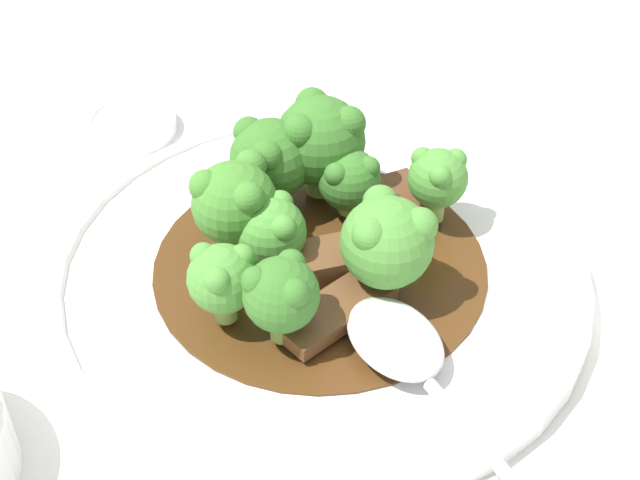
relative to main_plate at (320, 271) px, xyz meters
The scene contains 16 objects.
ground_plane 0.01m from the main_plate, ahead, with size 4.00×4.00×0.00m, color white.
main_plate is the anchor object (origin of this frame).
beef_strip_0 0.07m from the main_plate, 101.18° to the right, with size 0.05×0.05×0.01m.
beef_strip_1 0.05m from the main_plate, 134.44° to the left, with size 0.04×0.07×0.01m.
beef_strip_2 0.02m from the main_plate, 161.76° to the left, with size 0.05×0.06×0.01m.
broccoli_floret_0 0.09m from the main_plate, 117.45° to the right, with size 0.04×0.04×0.05m.
broccoli_floret_1 0.07m from the main_plate, 23.29° to the left, with size 0.05×0.05×0.06m.
broccoli_floret_2 0.06m from the main_plate, behind, with size 0.05×0.05×0.06m.
broccoli_floret_3 0.07m from the main_plate, 26.59° to the right, with size 0.05×0.05×0.06m.
broccoli_floret_4 0.04m from the main_plate, 42.67° to the left, with size 0.04×0.04×0.04m.
broccoli_floret_5 0.06m from the main_plate, 77.53° to the right, with size 0.04×0.04×0.04m.
broccoli_floret_6 0.08m from the main_plate, 76.55° to the left, with size 0.04×0.04×0.05m.
broccoli_floret_7 0.08m from the main_plate, 105.97° to the left, with size 0.04×0.04×0.05m.
broccoli_floret_8 0.08m from the main_plate, 55.91° to the right, with size 0.06×0.06×0.07m.
serving_spoon 0.10m from the main_plate, 153.84° to the left, with size 0.22×0.13×0.01m.
sauce_dish 0.21m from the main_plate, 15.06° to the right, with size 0.07×0.07×0.01m.
Camera 1 is at (-0.22, 0.32, 0.37)m, focal length 50.00 mm.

